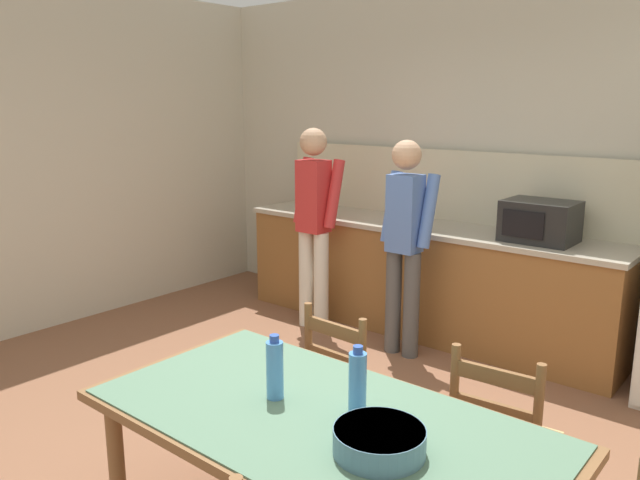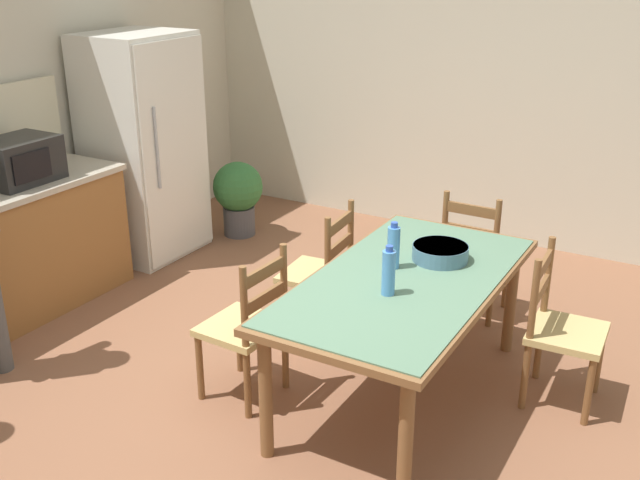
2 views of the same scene
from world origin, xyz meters
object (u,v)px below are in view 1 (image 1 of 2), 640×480
Objects in this scene: bottle_off_centre at (358,381)px; serving_bowl at (379,439)px; chair_side_far_right at (501,442)px; dining_table at (319,434)px; person_at_counter at (405,237)px; chair_side_far_left at (350,389)px; bottle_near_centre at (275,369)px; microwave at (540,221)px; person_at_sink at (314,218)px.

serving_bowl is at bearing -39.25° from bottle_off_centre.
chair_side_far_right reaches higher than serving_bowl.
person_at_counter is (-1.03, 2.25, 0.26)m from dining_table.
chair_side_far_left reaches higher than serving_bowl.
bottle_near_centre reaches higher than chair_side_far_right.
microwave is 2.68m from bottle_off_centre.
dining_table is at bearing 167.80° from serving_bowl.
person_at_counter is (0.91, -0.02, -0.03)m from person_at_sink.
bottle_off_centre is 2.41m from person_at_counter.
person_at_sink is at bearing 88.72° from person_at_counter.
microwave is 2.19m from chair_side_far_right.
chair_side_far_right is at bearing -135.70° from person_at_counter.
person_at_counter reaches higher than chair_side_far_right.
bottle_off_centre is at bearing 20.45° from bottle_near_centre.
person_at_sink reaches higher than bottle_near_centre.
dining_table is 6.88× the size of bottle_off_centre.
person_at_counter is (-0.61, 1.48, 0.49)m from chair_side_far_left.
microwave is 1.85× the size of bottle_off_centre.
bottle_near_centre reaches higher than serving_bowl.
chair_side_far_left is at bearing 103.92° from bottle_near_centre.
chair_side_far_left is at bearing 118.81° from dining_table.
dining_table is at bearing -139.53° from person_at_sink.
microwave reaches higher than bottle_near_centre.
person_at_sink is (-2.26, 2.34, 0.16)m from serving_bowl.
chair_side_far_left is 0.84m from chair_side_far_right.
bottle_off_centre is (0.09, 0.12, 0.20)m from dining_table.
person_at_counter is (-0.82, -0.52, -0.14)m from microwave.
serving_bowl is 1.18m from chair_side_far_left.
person_at_sink is (-1.73, -0.50, -0.11)m from microwave.
bottle_off_centre is 0.84× the size of serving_bowl.
chair_side_far_left is 0.55× the size of person_at_counter.
serving_bowl is (0.53, -2.84, -0.27)m from microwave.
person_at_counter reaches higher than bottle_off_centre.
bottle_near_centre is 1.00× the size of bottle_off_centre.
bottle_off_centre is 0.85m from chair_side_far_right.
bottle_near_centre is at bearing -143.10° from person_at_sink.
person_at_counter is (-1.45, 1.48, 0.49)m from chair_side_far_right.
person_at_counter is (-0.80, 2.25, 0.05)m from bottle_near_centre.
person_at_counter reaches higher than dining_table.
person_at_counter is at bearing 120.23° from serving_bowl.
chair_side_far_left is at bearing -157.77° from person_at_counter.
chair_side_far_right is (0.84, 0.00, 0.00)m from chair_side_far_left.
serving_bowl is 0.35× the size of chair_side_far_left.
dining_table is 5.80× the size of serving_bowl.
chair_side_far_right is (0.62, -2.00, -0.63)m from microwave.
dining_table is 2.49m from person_at_counter.
bottle_near_centre is 1.10m from chair_side_far_right.
microwave reaches higher than chair_side_far_left.
serving_bowl is at bearing -7.09° from bottle_near_centre.
chair_side_far_right is 0.55× the size of person_at_counter.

